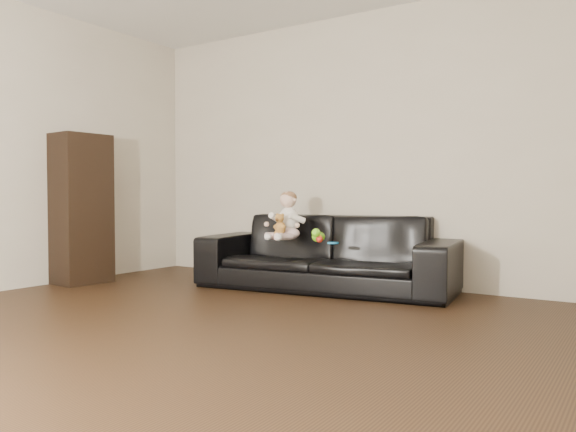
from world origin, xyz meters
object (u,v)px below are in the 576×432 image
Objects in this scene: cabinet at (82,209)px; toy_green at (318,237)px; sofa at (327,252)px; baby at (287,218)px; toy_rattle at (319,239)px; toy_blue_disc at (333,243)px; teddy_bear at (280,224)px.

cabinet reaches higher than toy_green.
sofa is 1.59× the size of cabinet.
sofa is 0.48m from baby.
toy_green is (0.36, -0.06, -0.15)m from baby.
toy_green reaches higher than toy_rattle.
toy_blue_disc is (0.20, -0.25, 0.11)m from sofa.
toy_rattle is at bearing -51.64° from toy_green.
cabinet is at bearing -163.09° from sofa.
teddy_bear is at bearing -149.79° from sofa.
cabinet is 2.01m from baby.
toy_green is at bearing -91.75° from sofa.
toy_rattle is at bearing 27.13° from teddy_bear.
sofa is 23.70× the size of toy_blue_disc.
baby reaches higher than toy_green.
toy_rattle is at bearing 22.90° from cabinet.
teddy_bear is 3.16× the size of toy_rattle.
toy_rattle is at bearing 170.57° from toy_blue_disc.
baby is 3.32× the size of toy_green.
toy_blue_disc is (0.15, -0.02, -0.02)m from toy_rattle.
sofa reaches higher than toy_green.
baby is 0.40m from toy_green.
sofa is 5.12× the size of baby.
baby is (1.82, 0.86, -0.08)m from cabinet.
toy_green is at bearing 158.68° from toy_blue_disc.
sofa is 0.24m from toy_green.
toy_green is (2.18, 0.80, -0.23)m from cabinet.
teddy_bear is at bearing -179.19° from toy_blue_disc.
toy_green is 2.23× the size of toy_rattle.
sofa reaches higher than toy_rattle.
teddy_bear is at bearing -68.53° from baby.
toy_blue_disc is at bearing 23.25° from teddy_bear.
toy_rattle is 0.15m from toy_blue_disc.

